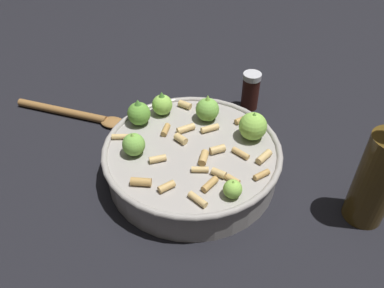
{
  "coord_description": "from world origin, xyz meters",
  "views": [
    {
      "loc": [
        0.35,
        0.32,
        0.48
      ],
      "look_at": [
        0.0,
        0.0,
        0.07
      ],
      "focal_mm": 35.79,
      "sensor_mm": 36.0,
      "label": 1
    }
  ],
  "objects_px": {
    "cooking_pan": "(192,157)",
    "pepper_shaker": "(251,91)",
    "wooden_spoon": "(77,114)",
    "olive_oil_bottle": "(378,177)"
  },
  "relations": [
    {
      "from": "cooking_pan",
      "to": "pepper_shaker",
      "type": "xyz_separation_m",
      "value": [
        -0.23,
        -0.05,
        0.0
      ]
    },
    {
      "from": "wooden_spoon",
      "to": "cooking_pan",
      "type": "bearing_deg",
      "value": 98.91
    },
    {
      "from": "cooking_pan",
      "to": "olive_oil_bottle",
      "type": "xyz_separation_m",
      "value": [
        -0.11,
        0.26,
        0.05
      ]
    },
    {
      "from": "cooking_pan",
      "to": "pepper_shaker",
      "type": "bearing_deg",
      "value": -168.76
    },
    {
      "from": "wooden_spoon",
      "to": "pepper_shaker",
      "type": "bearing_deg",
      "value": 138.63
    },
    {
      "from": "pepper_shaker",
      "to": "cooking_pan",
      "type": "bearing_deg",
      "value": 11.24
    },
    {
      "from": "cooking_pan",
      "to": "wooden_spoon",
      "type": "height_order",
      "value": "cooking_pan"
    },
    {
      "from": "cooking_pan",
      "to": "pepper_shaker",
      "type": "distance_m",
      "value": 0.23
    },
    {
      "from": "pepper_shaker",
      "to": "olive_oil_bottle",
      "type": "distance_m",
      "value": 0.33
    },
    {
      "from": "cooking_pan",
      "to": "wooden_spoon",
      "type": "bearing_deg",
      "value": -81.09
    }
  ]
}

